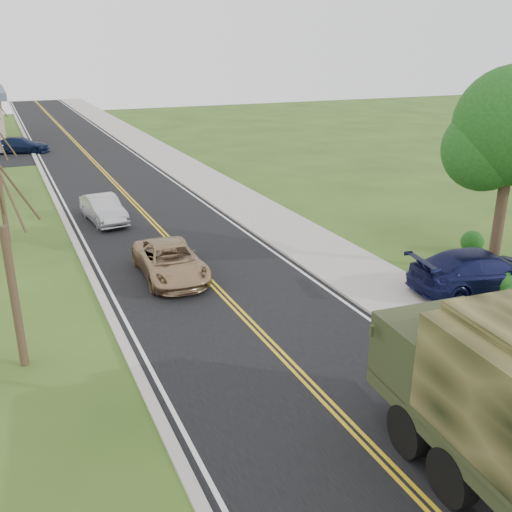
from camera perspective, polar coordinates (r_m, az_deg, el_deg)
road at (r=47.18m, az=-15.77°, el=8.93°), size 8.00×120.00×0.01m
curb_right at (r=47.95m, az=-10.84°, el=9.57°), size 0.30×120.00×0.12m
sidewalk_right at (r=48.38m, az=-8.80°, el=9.77°), size 3.20×120.00×0.10m
curb_left at (r=46.75m, az=-20.83°, el=8.33°), size 0.30×120.00×0.10m
leafy_tree at (r=24.08m, az=24.24°, el=10.96°), size 4.83×4.50×8.10m
bare_tree_a at (r=16.99m, az=-23.25°, el=-2.30°), size 1.93×2.26×6.08m
bare_tree_b at (r=28.55m, az=-24.20°, el=5.96°), size 1.83×2.14×5.73m
suv_champagne at (r=22.76m, az=-8.57°, el=-0.51°), size 2.40×4.97×1.36m
sedan_silver at (r=30.75m, az=-15.00°, el=4.54°), size 1.90×4.33×1.38m
pickup_navy at (r=22.76m, az=21.61°, el=-1.45°), size 5.80×3.07×1.60m
lot_car_navy at (r=53.78m, az=-22.46°, el=10.21°), size 5.00×3.27×1.35m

